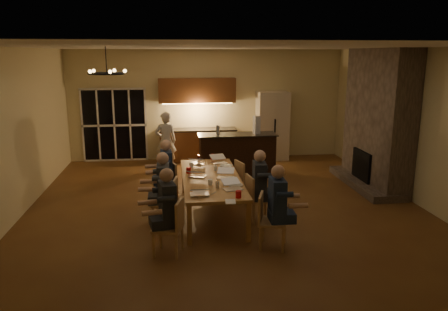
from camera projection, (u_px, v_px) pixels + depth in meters
floor at (226, 209)px, 8.87m from camera, size 9.00×9.00×0.00m
back_wall at (207, 105)px, 12.88m from camera, size 8.00×0.04×3.20m
left_wall at (10, 136)px, 8.03m from camera, size 0.04×9.00×3.20m
right_wall at (420, 127)px, 8.98m from camera, size 0.04×9.00×3.20m
ceiling at (226, 46)px, 8.14m from camera, size 8.00×9.00×0.04m
french_doors at (114, 125)px, 12.64m from camera, size 1.86×0.08×2.10m
fireplace at (378, 119)px, 10.10m from camera, size 0.58×2.50×3.20m
kitchenette at (198, 120)px, 12.62m from camera, size 2.24×0.68×2.40m
refrigerator at (272, 126)px, 12.88m from camera, size 0.90×0.68×2.00m
dining_table at (211, 195)px, 8.53m from camera, size 1.10×2.90×0.75m
bar_island at (237, 155)px, 11.24m from camera, size 2.01×0.69×1.08m
chair_left_near at (168, 227)px, 6.80m from camera, size 0.54×0.54×0.89m
chair_left_mid at (165, 202)px, 7.93m from camera, size 0.51×0.51×0.89m
chair_left_far at (164, 184)px, 9.01m from camera, size 0.54×0.54×0.89m
chair_right_near at (273, 221)px, 7.03m from camera, size 0.55×0.55×0.89m
chair_right_mid at (260, 198)px, 8.14m from camera, size 0.50×0.50×0.89m
chair_right_far at (248, 181)px, 9.24m from camera, size 0.55×0.55×0.89m
person_left_near at (168, 211)px, 6.80m from camera, size 0.70×0.70×1.38m
person_right_near at (277, 207)px, 6.99m from camera, size 0.61×0.61×1.38m
person_left_mid at (164, 190)px, 7.87m from camera, size 0.60×0.60×1.38m
person_right_mid at (259, 187)px, 8.04m from camera, size 0.64×0.64×1.38m
person_left_far at (167, 173)px, 8.97m from camera, size 0.64×0.64×1.38m
standing_person at (166, 141)px, 11.71m from camera, size 0.62×0.46×1.57m
chandelier at (107, 73)px, 7.46m from camera, size 0.64×0.64×0.03m
laptop_a at (199, 188)px, 7.37m from camera, size 0.33×0.29×0.23m
laptop_b at (233, 183)px, 7.65m from camera, size 0.38×0.35×0.23m
laptop_c at (197, 171)px, 8.46m from camera, size 0.39×0.37×0.23m
laptop_d at (225, 172)px, 8.35m from camera, size 0.37×0.34×0.23m
laptop_e at (197, 159)px, 9.44m from camera, size 0.38×0.35×0.23m
laptop_f at (219, 158)px, 9.48m from camera, size 0.38×0.35×0.23m
mug_front at (210, 182)px, 7.95m from camera, size 0.09×0.09×0.10m
mug_mid at (215, 168)px, 8.91m from camera, size 0.07×0.07×0.10m
mug_back at (191, 165)px, 9.15m from camera, size 0.08×0.08×0.10m
redcup_near at (238, 194)px, 7.22m from camera, size 0.10×0.10×0.12m
redcup_mid at (189, 170)px, 8.70m from camera, size 0.10×0.10×0.12m
redcup_far at (213, 157)px, 9.83m from camera, size 0.09×0.09×0.12m
can_silver at (217, 185)px, 7.74m from camera, size 0.07×0.07×0.12m
can_cola at (199, 158)px, 9.75m from camera, size 0.06×0.06×0.12m
plate_near at (236, 185)px, 7.90m from camera, size 0.27×0.27×0.02m
plate_left at (199, 192)px, 7.52m from camera, size 0.23×0.23×0.02m
plate_far at (226, 166)px, 9.26m from camera, size 0.28×0.28×0.02m
notepad at (230, 202)px, 7.02m from camera, size 0.19×0.24×0.01m
bar_bottle at (218, 130)px, 11.03m from camera, size 0.09×0.09×0.24m
bar_blender at (257, 125)px, 11.09m from camera, size 0.18×0.18×0.46m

